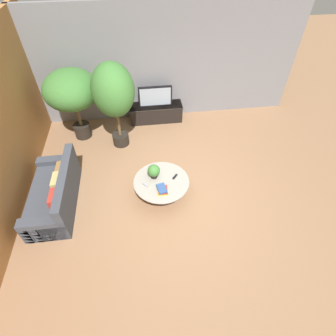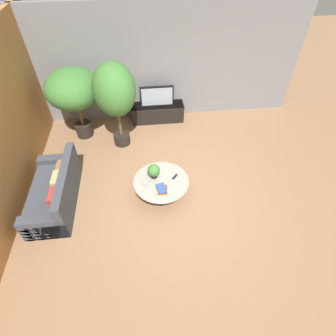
{
  "view_description": "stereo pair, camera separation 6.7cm",
  "coord_description": "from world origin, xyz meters",
  "px_view_note": "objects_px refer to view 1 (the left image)",
  "views": [
    {
      "loc": [
        -0.67,
        -3.45,
        4.46
      ],
      "look_at": [
        -0.17,
        0.38,
        0.55
      ],
      "focal_mm": 28.0,
      "sensor_mm": 36.0,
      "label": 1
    },
    {
      "loc": [
        -0.6,
        -3.46,
        4.46
      ],
      "look_at": [
        -0.17,
        0.38,
        0.55
      ],
      "focal_mm": 28.0,
      "sensor_mm": 36.0,
      "label": 2
    }
  ],
  "objects_px": {
    "coffee_table": "(161,185)",
    "potted_plant_tabletop": "(154,171)",
    "television": "(155,96)",
    "potted_palm_corner": "(113,93)",
    "media_console": "(156,112)",
    "couch_by_wall": "(55,194)",
    "potted_palm_tall": "(72,92)"
  },
  "relations": [
    {
      "from": "coffee_table",
      "to": "potted_plant_tabletop",
      "type": "distance_m",
      "value": 0.36
    },
    {
      "from": "television",
      "to": "potted_palm_corner",
      "type": "height_order",
      "value": "potted_palm_corner"
    },
    {
      "from": "media_console",
      "to": "couch_by_wall",
      "type": "relative_size",
      "value": 0.82
    },
    {
      "from": "television",
      "to": "couch_by_wall",
      "type": "bearing_deg",
      "value": -130.34
    },
    {
      "from": "potted_palm_corner",
      "to": "coffee_table",
      "type": "bearing_deg",
      "value": -64.82
    },
    {
      "from": "coffee_table",
      "to": "potted_palm_corner",
      "type": "distance_m",
      "value": 2.35
    },
    {
      "from": "coffee_table",
      "to": "potted_plant_tabletop",
      "type": "xyz_separation_m",
      "value": [
        -0.14,
        0.14,
        0.3
      ]
    },
    {
      "from": "television",
      "to": "potted_palm_corner",
      "type": "xyz_separation_m",
      "value": [
        -1.01,
        -0.94,
        0.71
      ]
    },
    {
      "from": "media_console",
      "to": "potted_palm_corner",
      "type": "distance_m",
      "value": 1.85
    },
    {
      "from": "potted_plant_tabletop",
      "to": "coffee_table",
      "type": "bearing_deg",
      "value": -45.21
    },
    {
      "from": "coffee_table",
      "to": "couch_by_wall",
      "type": "bearing_deg",
      "value": 179.19
    },
    {
      "from": "potted_palm_corner",
      "to": "media_console",
      "type": "bearing_deg",
      "value": 43.07
    },
    {
      "from": "potted_palm_corner",
      "to": "potted_plant_tabletop",
      "type": "distance_m",
      "value": 2.05
    },
    {
      "from": "media_console",
      "to": "television",
      "type": "distance_m",
      "value": 0.51
    },
    {
      "from": "couch_by_wall",
      "to": "media_console",
      "type": "bearing_deg",
      "value": 139.68
    },
    {
      "from": "coffee_table",
      "to": "couch_by_wall",
      "type": "xyz_separation_m",
      "value": [
        -2.18,
        0.03,
        0.0
      ]
    },
    {
      "from": "media_console",
      "to": "potted_plant_tabletop",
      "type": "bearing_deg",
      "value": -96.25
    },
    {
      "from": "couch_by_wall",
      "to": "potted_palm_tall",
      "type": "distance_m",
      "value": 2.5
    },
    {
      "from": "coffee_table",
      "to": "potted_palm_tall",
      "type": "xyz_separation_m",
      "value": [
        -1.87,
        2.29,
        1.04
      ]
    },
    {
      "from": "potted_palm_tall",
      "to": "potted_palm_corner",
      "type": "height_order",
      "value": "potted_palm_corner"
    },
    {
      "from": "potted_plant_tabletop",
      "to": "television",
      "type": "bearing_deg",
      "value": 83.74
    },
    {
      "from": "potted_palm_tall",
      "to": "media_console",
      "type": "bearing_deg",
      "value": 13.6
    },
    {
      "from": "potted_plant_tabletop",
      "to": "media_console",
      "type": "bearing_deg",
      "value": 83.75
    },
    {
      "from": "media_console",
      "to": "potted_plant_tabletop",
      "type": "distance_m",
      "value": 2.67
    },
    {
      "from": "couch_by_wall",
      "to": "potted_plant_tabletop",
      "type": "bearing_deg",
      "value": 93.05
    },
    {
      "from": "television",
      "to": "potted_palm_tall",
      "type": "bearing_deg",
      "value": -166.45
    },
    {
      "from": "coffee_table",
      "to": "potted_plant_tabletop",
      "type": "height_order",
      "value": "potted_plant_tabletop"
    },
    {
      "from": "couch_by_wall",
      "to": "potted_plant_tabletop",
      "type": "height_order",
      "value": "couch_by_wall"
    },
    {
      "from": "potted_palm_corner",
      "to": "potted_palm_tall",
      "type": "bearing_deg",
      "value": 155.76
    },
    {
      "from": "potted_palm_tall",
      "to": "couch_by_wall",
      "type": "bearing_deg",
      "value": -97.73
    },
    {
      "from": "coffee_table",
      "to": "potted_palm_corner",
      "type": "xyz_separation_m",
      "value": [
        -0.86,
        1.83,
        1.19
      ]
    },
    {
      "from": "potted_palm_corner",
      "to": "couch_by_wall",
      "type": "bearing_deg",
      "value": -126.23
    }
  ]
}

